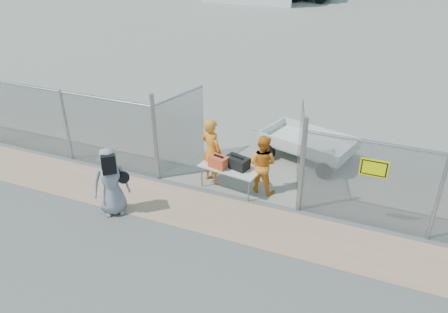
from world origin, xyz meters
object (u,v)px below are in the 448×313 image
at_px(visitor, 111,182).
at_px(utility_trailer, 308,146).
at_px(security_worker_right, 262,164).
at_px(folding_table, 229,178).
at_px(security_worker_left, 212,151).

xyz_separation_m(visitor, utility_trailer, (3.77, 4.59, -0.46)).
height_order(security_worker_right, visitor, visitor).
relative_size(security_worker_right, utility_trailer, 0.47).
xyz_separation_m(folding_table, visitor, (-2.24, -2.06, 0.53)).
distance_m(folding_table, security_worker_right, 0.97).
xyz_separation_m(security_worker_left, utility_trailer, (2.14, 2.32, -0.51)).
height_order(folding_table, security_worker_right, security_worker_right).
xyz_separation_m(folding_table, utility_trailer, (1.53, 2.53, 0.08)).
relative_size(security_worker_left, security_worker_right, 1.15).
distance_m(folding_table, security_worker_left, 0.88).
distance_m(folding_table, visitor, 3.09).
relative_size(visitor, utility_trailer, 0.51).
relative_size(folding_table, utility_trailer, 0.46).
bearing_deg(visitor, utility_trailer, 9.56).
height_order(security_worker_left, visitor, security_worker_left).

